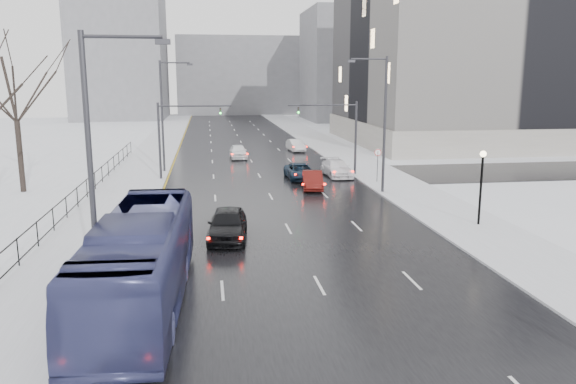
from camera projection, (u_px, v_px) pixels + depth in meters
name	position (u px, v px, depth m)	size (l,w,h in m)	color
road	(250.00, 158.00, 60.12)	(16.00, 150.00, 0.04)	black
cross_road	(260.00, 178.00, 48.48)	(130.00, 10.00, 0.04)	black
sidewalk_left	(150.00, 160.00, 58.64)	(5.00, 150.00, 0.16)	silver
sidewalk_right	(345.00, 156.00, 61.57)	(5.00, 150.00, 0.16)	silver
park_strip	(55.00, 162.00, 57.32)	(14.00, 150.00, 0.12)	white
tree_park_e	(24.00, 193.00, 42.06)	(9.45, 9.45, 13.50)	black
iron_fence	(43.00, 227.00, 29.03)	(0.06, 70.00, 1.30)	black
streetlight_r_mid	(382.00, 118.00, 40.74)	(2.95, 0.25, 10.00)	#2D2D33
streetlight_l_near	(97.00, 164.00, 19.06)	(2.95, 0.25, 10.00)	#2D2D33
streetlight_l_far	(164.00, 111.00, 50.10)	(2.95, 0.25, 10.00)	#2D2D33
lamppost_r_mid	(482.00, 177.00, 31.97)	(0.36, 0.36, 4.28)	black
mast_signal_right	(344.00, 129.00, 48.68)	(6.10, 0.33, 6.50)	#2D2D33
mast_signal_left	(172.00, 132.00, 46.64)	(6.10, 0.33, 6.50)	#2D2D33
no_uturn_sign	(378.00, 156.00, 45.42)	(0.60, 0.06, 2.70)	#2D2D33
civic_building	(505.00, 57.00, 74.40)	(41.00, 31.00, 24.80)	gray
bldg_far_right	(365.00, 66.00, 115.18)	(24.00, 20.00, 22.00)	slate
bldg_far_left	(120.00, 51.00, 117.31)	(18.00, 22.00, 28.00)	slate
bldg_far_center	(241.00, 76.00, 136.48)	(30.00, 18.00, 18.00)	slate
bus	(141.00, 260.00, 20.86)	(2.97, 12.71, 3.54)	#3B3E73
sedan_center_near	(228.00, 224.00, 29.69)	(1.99, 4.94, 1.68)	black
sedan_right_near	(312.00, 180.00, 43.27)	(1.49, 4.27, 1.41)	#55120E
sedan_right_cross	(300.00, 172.00, 47.47)	(2.20, 4.77, 1.33)	#14283D
sedan_right_far	(337.00, 168.00, 48.84)	(2.01, 4.95, 1.44)	white
sedan_center_far	(238.00, 152.00, 59.81)	(1.76, 4.36, 1.49)	white
sedan_right_distant	(296.00, 145.00, 65.78)	(1.46, 4.19, 1.38)	silver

